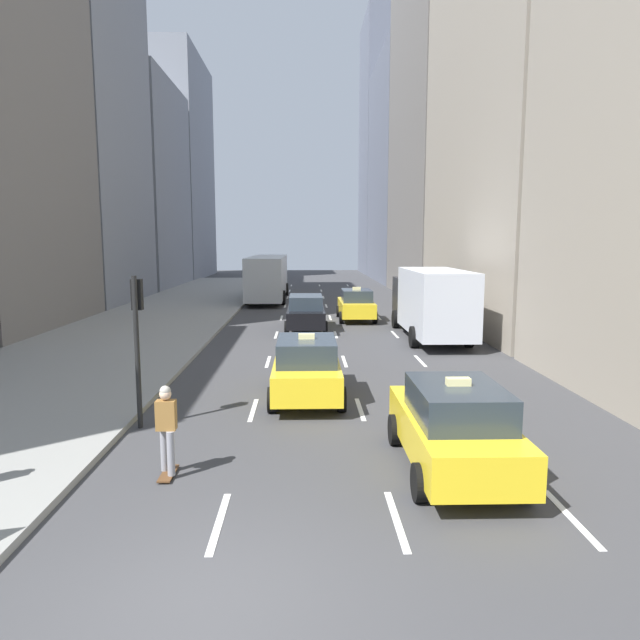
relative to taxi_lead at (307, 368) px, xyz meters
The scene contains 13 objects.
ground_plane 9.22m from the taxi_lead, 97.51° to the right, with size 160.00×160.00×0.00m, color #3D3D3F.
sidewalk_left 19.71m from the taxi_lead, 114.61° to the left, with size 8.00×66.00×0.15m, color gray.
lane_markings 14.00m from the taxi_lead, 84.25° to the left, with size 5.72×56.00×0.01m.
building_row_left 35.06m from the taxi_lead, 117.05° to the left, with size 6.00×73.02×26.93m.
building_row_right 34.19m from the taxi_lead, 69.90° to the left, with size 6.00×79.19×33.19m.
taxi_lead is the anchor object (origin of this frame).
taxi_second 16.07m from the taxi_lead, 79.96° to the left, with size 2.02×4.40×1.87m.
taxi_third 5.85m from the taxi_lead, 61.42° to the right, with size 2.02×4.40×1.87m.
sedan_black_near 12.33m from the taxi_lead, 90.00° to the left, with size 2.02×4.73×1.75m.
city_bus 27.09m from the taxi_lead, 95.96° to the left, with size 2.80×11.61×3.25m.
box_truck 11.24m from the taxi_lead, 60.01° to the left, with size 2.58×8.40×3.15m.
skateboarder 5.89m from the taxi_lead, 116.42° to the right, with size 0.36×0.80×1.75m.
traffic_light_pole 4.84m from the taxi_lead, 149.36° to the right, with size 0.24×0.42×3.60m.
Camera 1 is at (1.17, -6.46, 4.39)m, focal length 32.00 mm.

